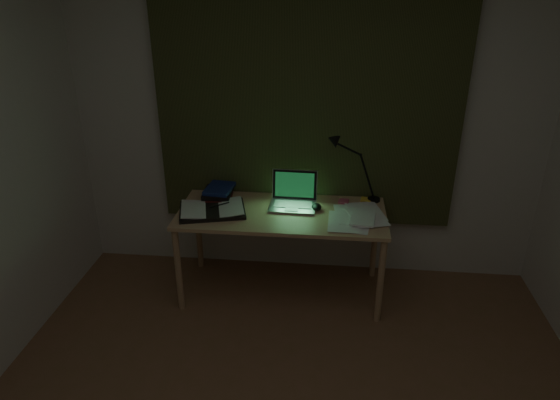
# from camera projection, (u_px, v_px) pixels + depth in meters

# --- Properties ---
(wall_back) EXTENTS (3.50, 0.00, 2.50)m
(wall_back) POSITION_uv_depth(u_px,v_px,m) (307.00, 118.00, 3.66)
(wall_back) COLOR beige
(wall_back) RESTS_ON ground
(curtain) EXTENTS (2.20, 0.06, 2.00)m
(curtain) POSITION_uv_depth(u_px,v_px,m) (307.00, 92.00, 3.54)
(curtain) COLOR #30361B
(curtain) RESTS_ON wall_back
(desk) EXTENTS (1.48, 0.65, 0.67)m
(desk) POSITION_uv_depth(u_px,v_px,m) (282.00, 253.00, 3.69)
(desk) COLOR tan
(desk) RESTS_ON floor
(laptop) EXTENTS (0.35, 0.39, 0.24)m
(laptop) POSITION_uv_depth(u_px,v_px,m) (293.00, 192.00, 3.56)
(laptop) COLOR #AEAEB3
(laptop) RESTS_ON desk
(open_textbook) EXTENTS (0.52, 0.43, 0.04)m
(open_textbook) POSITION_uv_depth(u_px,v_px,m) (212.00, 209.00, 3.53)
(open_textbook) COLOR silver
(open_textbook) RESTS_ON desk
(book_stack) EXTENTS (0.22, 0.26, 0.10)m
(book_stack) POSITION_uv_depth(u_px,v_px,m) (219.00, 192.00, 3.73)
(book_stack) COLOR silver
(book_stack) RESTS_ON desk
(loose_papers) EXTENTS (0.46, 0.48, 0.02)m
(loose_papers) POSITION_uv_depth(u_px,v_px,m) (354.00, 218.00, 3.43)
(loose_papers) COLOR silver
(loose_papers) RESTS_ON desk
(mouse) EXTENTS (0.08, 0.11, 0.04)m
(mouse) POSITION_uv_depth(u_px,v_px,m) (317.00, 207.00, 3.57)
(mouse) COLOR black
(mouse) RESTS_ON desk
(sticky_yellow) EXTENTS (0.09, 0.09, 0.02)m
(sticky_yellow) POSITION_uv_depth(u_px,v_px,m) (366.00, 200.00, 3.71)
(sticky_yellow) COLOR yellow
(sticky_yellow) RESTS_ON desk
(sticky_pink) EXTENTS (0.08, 0.08, 0.02)m
(sticky_pink) POSITION_uv_depth(u_px,v_px,m) (344.00, 201.00, 3.69)
(sticky_pink) COLOR #D1516C
(sticky_pink) RESTS_ON desk
(desk_lamp) EXTENTS (0.38, 0.32, 0.51)m
(desk_lamp) POSITION_uv_depth(u_px,v_px,m) (376.00, 169.00, 3.61)
(desk_lamp) COLOR black
(desk_lamp) RESTS_ON desk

